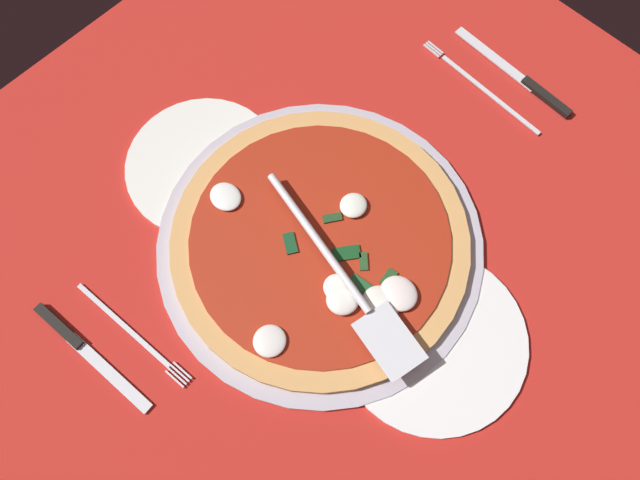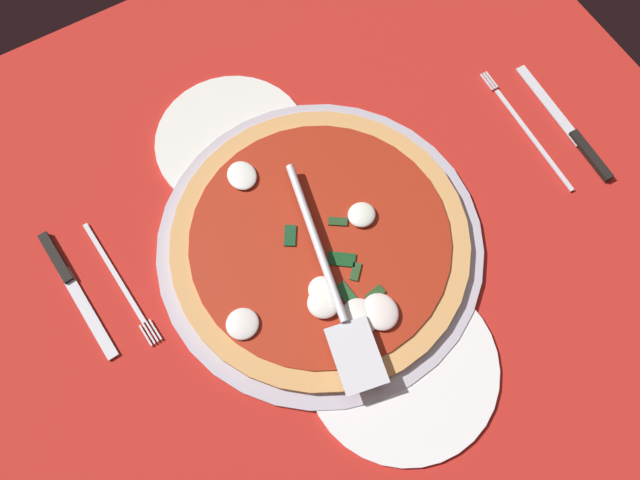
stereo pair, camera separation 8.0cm
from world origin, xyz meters
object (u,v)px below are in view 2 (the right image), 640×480
dinner_plate_left (402,366)px  place_setting_far (95,284)px  pizza (320,243)px  dinner_plate_right (232,141)px  place_setting_near (548,131)px  pizza_server (330,281)px

dinner_plate_left → place_setting_far: 39.25cm
pizza → place_setting_far: 28.62cm
dinner_plate_right → pizza: 19.77cm
dinner_plate_right → place_setting_near: bearing=-118.3°
pizza → pizza_server: pizza_server is taller
pizza → place_setting_near: pizza is taller
dinner_plate_left → dinner_plate_right: same height
dinner_plate_left → dinner_plate_right: size_ratio=1.10×
place_setting_far → pizza: bearing=64.9°
place_setting_near → place_setting_far: same height
dinner_plate_right → place_setting_near: 43.52cm
dinner_plate_right → place_setting_far: size_ratio=0.98×
dinner_plate_right → place_setting_far: bearing=111.2°
pizza → pizza_server: 6.26cm
place_setting_far → place_setting_near: bearing=75.5°
dinner_plate_right → pizza_server: bearing=-178.5°
pizza → place_setting_far: bearing=69.1°
dinner_plate_right → place_setting_far: place_setting_far is taller
dinner_plate_right → place_setting_far: 25.92cm
dinner_plate_left → place_setting_near: (16.85, -35.09, -0.14)cm
pizza_server → place_setting_near: pizza_server is taller
dinner_plate_left → pizza_server: (12.42, 2.58, 3.69)cm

